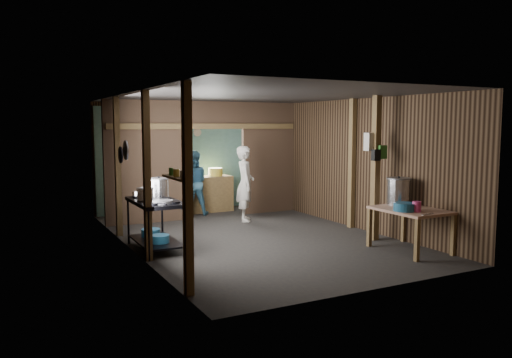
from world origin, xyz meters
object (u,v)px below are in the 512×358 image
gas_range (156,225)px  yellow_tub (215,172)px  stove_pot_large (159,188)px  prep_table (410,230)px  pink_bucket (417,207)px  cook (245,184)px  stock_pot (399,192)px

gas_range → yellow_tub: size_ratio=4.07×
gas_range → stove_pot_large: (0.17, 0.36, 0.57)m
prep_table → pink_bucket: 0.53m
stove_pot_large → pink_bucket: 4.31m
pink_bucket → cook: (-1.11, 3.91, 0.03)m
yellow_tub → stove_pot_large: bearing=-128.8°
prep_table → stove_pot_large: size_ratio=3.39×
stock_pot → pink_bucket: stock_pot is taller
cook → yellow_tub: bearing=23.6°
pink_bucket → stock_pot: bearing=69.9°
cook → pink_bucket: bearing=-142.7°
prep_table → cook: bearing=108.8°
stock_pot → yellow_tub: 4.95m
gas_range → prep_table: size_ratio=1.19×
stove_pot_large → cook: 2.64m
cook → stove_pot_large: bearing=140.5°
prep_table → stove_pot_large: bearing=146.2°
gas_range → stock_pot: (3.82, -1.60, 0.51)m
prep_table → pink_bucket: bearing=-116.6°
prep_table → yellow_tub: yellow_tub is taller
stock_pot → prep_table: bearing=-105.6°
gas_range → stock_pot: stock_pot is taller
gas_range → stove_pot_large: 0.70m
stock_pot → cook: cook is taller
pink_bucket → gas_range: bearing=147.6°
yellow_tub → cook: (0.06, -1.51, -0.13)m
prep_table → yellow_tub: 5.35m
gas_range → stove_pot_large: stove_pot_large is taller
gas_range → pink_bucket: 4.25m
gas_range → prep_table: gas_range is taller
prep_table → stock_pot: size_ratio=2.43×
prep_table → yellow_tub: (-1.30, 5.16, 0.59)m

